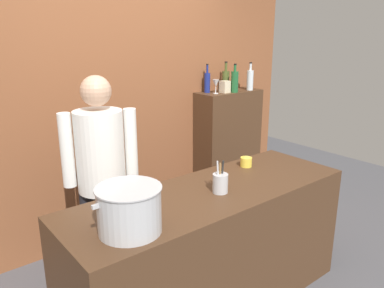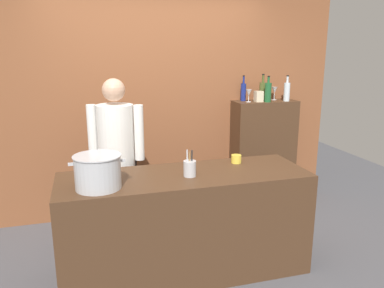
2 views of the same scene
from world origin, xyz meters
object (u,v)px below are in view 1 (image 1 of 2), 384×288
(utensil_crock, at_px, (220,183))
(butter_jar, at_px, (246,162))
(wine_bottle_green, at_px, (235,81))
(wine_glass_short, at_px, (235,79))
(chef, at_px, (102,173))
(stockpot_large, at_px, (129,210))
(wine_bottle_clear, at_px, (250,80))
(wine_bottle_cobalt, at_px, (207,82))
(wine_glass_tall, at_px, (216,84))
(wine_bottle_olive, at_px, (226,80))
(spice_tin_cream, at_px, (225,87))

(utensil_crock, bearing_deg, butter_jar, 25.65)
(butter_jar, xyz_separation_m, wine_bottle_green, (0.75, 0.90, 0.50))
(utensil_crock, height_order, wine_glass_short, wine_glass_short)
(butter_jar, bearing_deg, chef, 157.67)
(wine_bottle_green, distance_m, wine_glass_short, 0.22)
(stockpot_large, bearing_deg, wine_bottle_clear, 28.82)
(wine_bottle_clear, xyz_separation_m, wine_bottle_cobalt, (-0.48, 0.16, -0.00))
(utensil_crock, distance_m, wine_bottle_cobalt, 1.74)
(wine_bottle_green, relative_size, wine_glass_tall, 2.04)
(wine_glass_short, bearing_deg, chef, -162.40)
(utensil_crock, bearing_deg, wine_bottle_clear, 37.43)
(chef, height_order, wine_glass_short, chef)
(wine_bottle_clear, bearing_deg, wine_bottle_cobalt, 161.43)
(chef, distance_m, utensil_crock, 0.86)
(stockpot_large, distance_m, wine_glass_tall, 2.23)
(chef, height_order, wine_bottle_olive, chef)
(wine_bottle_cobalt, bearing_deg, wine_bottle_green, -36.94)
(chef, relative_size, utensil_crock, 7.42)
(wine_bottle_clear, bearing_deg, wine_glass_tall, 174.04)
(wine_glass_tall, bearing_deg, wine_bottle_olive, 19.47)
(butter_jar, relative_size, wine_glass_short, 0.59)
(wine_glass_short, bearing_deg, wine_bottle_cobalt, 176.10)
(stockpot_large, xyz_separation_m, wine_bottle_olive, (1.99, 1.36, 0.40))
(wine_bottle_olive, relative_size, wine_glass_tall, 2.14)
(chef, xyz_separation_m, wine_glass_short, (1.96, 0.62, 0.46))
(chef, distance_m, stockpot_large, 0.78)
(wine_glass_short, distance_m, spice_tin_cream, 0.28)
(stockpot_large, distance_m, wine_glass_short, 2.59)
(stockpot_large, bearing_deg, wine_bottle_green, 31.51)
(wine_bottle_clear, bearing_deg, stockpot_large, -151.18)
(utensil_crock, height_order, butter_jar, utensil_crock)
(butter_jar, relative_size, spice_tin_cream, 0.75)
(utensil_crock, height_order, wine_bottle_cobalt, wine_bottle_cobalt)
(utensil_crock, height_order, wine_bottle_clear, wine_bottle_clear)
(wine_bottle_olive, height_order, wine_glass_tall, wine_bottle_olive)
(stockpot_large, height_order, spice_tin_cream, spice_tin_cream)
(utensil_crock, distance_m, wine_bottle_olive, 1.86)
(butter_jar, distance_m, spice_tin_cream, 1.24)
(wine_bottle_olive, distance_m, wine_bottle_green, 0.14)
(chef, distance_m, wine_glass_short, 2.10)
(chef, relative_size, wine_glass_tall, 11.27)
(utensil_crock, bearing_deg, stockpot_large, -173.98)
(wine_glass_tall, xyz_separation_m, spice_tin_cream, (0.12, -0.01, -0.04))
(wine_glass_tall, bearing_deg, stockpot_large, -144.22)
(wine_glass_short, relative_size, spice_tin_cream, 1.27)
(wine_glass_tall, bearing_deg, wine_bottle_green, -15.98)
(butter_jar, height_order, spice_tin_cream, spice_tin_cream)
(utensil_crock, relative_size, wine_bottle_olive, 0.71)
(wine_bottle_cobalt, xyz_separation_m, wine_glass_short, (0.39, -0.03, 0.00))
(stockpot_large, height_order, butter_jar, stockpot_large)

